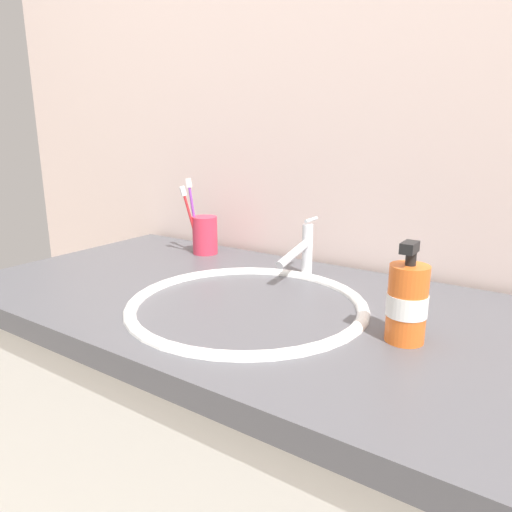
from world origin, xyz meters
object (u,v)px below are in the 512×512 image
Objects in this scene: toothbrush_cup at (205,235)px; toothbrush_purple at (193,211)px; faucet at (303,250)px; soap_dispenser at (407,302)px; toothbrush_red at (190,215)px.

toothbrush_cup is 0.51× the size of toothbrush_purple.
toothbrush_purple is at bearing 174.99° from faucet.
toothbrush_red is at bearing 161.45° from soap_dispenser.
toothbrush_red is 0.67m from soap_dispenser.
soap_dispenser is (0.63, -0.21, -0.04)m from toothbrush_red.
toothbrush_red reaches higher than faucet.
toothbrush_purple is 0.02m from toothbrush_red.
faucet is at bearing -8.05° from toothbrush_cup.
toothbrush_purple is 1.21× the size of soap_dispenser.
toothbrush_purple is at bearing -150.65° from toothbrush_cup.
toothbrush_cup is 0.07m from toothbrush_red.
toothbrush_cup is 0.62× the size of soap_dispenser.
toothbrush_cup is at bearing 171.95° from faucet.
toothbrush_red is at bearing 177.81° from faucet.
faucet is 0.35m from toothbrush_purple.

